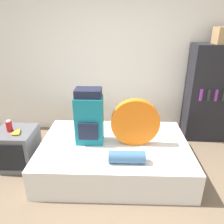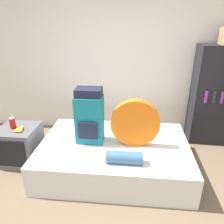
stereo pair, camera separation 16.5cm
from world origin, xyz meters
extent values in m
plane|color=brown|center=(0.00, 0.00, 0.00)|extent=(16.00, 16.00, 0.00)
cube|color=white|center=(0.00, 2.12, 1.30)|extent=(8.00, 0.05, 2.60)
cube|color=white|center=(-0.07, 0.89, 0.20)|extent=(1.98, 1.33, 0.41)
cube|color=#14707F|center=(-0.40, 0.92, 0.73)|extent=(0.36, 0.25, 0.64)
cube|color=#191E33|center=(-0.40, 0.94, 1.10)|extent=(0.33, 0.23, 0.10)
cube|color=#191E33|center=(-0.40, 0.79, 0.63)|extent=(0.25, 0.03, 0.23)
cylinder|color=orange|center=(0.19, 0.88, 0.72)|extent=(0.63, 0.10, 0.63)
cylinder|color=#3D668E|center=(0.08, 0.46, 0.48)|extent=(0.43, 0.15, 0.15)
cube|color=#5B5B60|center=(-1.44, 0.94, 0.27)|extent=(0.52, 0.52, 0.54)
cube|color=black|center=(-1.44, 0.67, 0.28)|extent=(0.42, 0.02, 0.39)
cylinder|color=#B2191E|center=(-1.49, 0.93, 0.61)|extent=(0.08, 0.08, 0.14)
cylinder|color=white|center=(-1.49, 0.93, 0.69)|extent=(0.06, 0.06, 0.02)
ellipsoid|color=yellow|center=(-1.40, 0.88, 0.56)|extent=(0.08, 0.17, 0.03)
ellipsoid|color=yellow|center=(-1.38, 0.88, 0.56)|extent=(0.06, 0.18, 0.03)
ellipsoid|color=yellow|center=(-1.37, 0.88, 0.56)|extent=(0.03, 0.17, 0.03)
ellipsoid|color=yellow|center=(-1.36, 0.88, 0.56)|extent=(0.06, 0.18, 0.03)
ellipsoid|color=yellow|center=(-1.35, 0.88, 0.56)|extent=(0.08, 0.17, 0.03)
cube|color=black|center=(1.56, 1.86, 0.80)|extent=(0.88, 0.40, 1.60)
cube|color=purple|center=(1.27, 1.64, 0.84)|extent=(0.04, 0.02, 0.19)
cube|color=#2D2D33|center=(1.39, 1.64, 0.84)|extent=(0.04, 0.02, 0.19)
cube|color=purple|center=(1.50, 1.64, 0.84)|extent=(0.04, 0.02, 0.19)
camera|label=1|loc=(-0.02, -1.65, 1.95)|focal=35.00mm
camera|label=2|loc=(0.14, -1.64, 1.95)|focal=35.00mm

